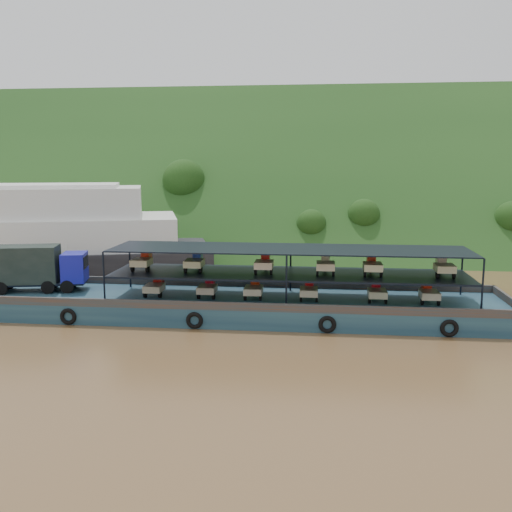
# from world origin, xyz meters

# --- Properties ---
(ground) EXTENTS (160.00, 160.00, 0.00)m
(ground) POSITION_xyz_m (0.00, 0.00, 0.00)
(ground) COLOR brown
(ground) RESTS_ON ground
(hillside) EXTENTS (140.00, 39.60, 39.60)m
(hillside) POSITION_xyz_m (0.00, 36.00, 0.00)
(hillside) COLOR #1A3D16
(hillside) RESTS_ON ground
(cargo_barge) EXTENTS (35.00, 7.18, 4.54)m
(cargo_barge) POSITION_xyz_m (-3.73, -1.88, 1.09)
(cargo_barge) COLOR #122B40
(cargo_barge) RESTS_ON ground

